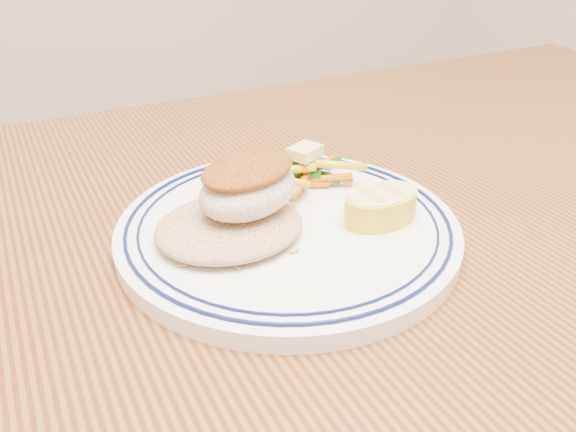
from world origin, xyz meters
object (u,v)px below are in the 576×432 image
(dining_table, at_px, (361,340))
(rice_pilaf, at_px, (229,223))
(plate, at_px, (288,227))
(lemon_wedge, at_px, (381,205))
(fish_fillet, at_px, (248,185))
(vegetable_pile, at_px, (293,172))

(dining_table, height_order, rice_pilaf, rice_pilaf)
(plate, xyz_separation_m, lemon_wedge, (0.07, -0.03, 0.02))
(fish_fillet, xyz_separation_m, vegetable_pile, (0.07, 0.05, -0.03))
(fish_fillet, bearing_deg, dining_table, -33.88)
(dining_table, bearing_deg, plate, 135.01)
(fish_fillet, height_order, vegetable_pile, fish_fillet)
(dining_table, bearing_deg, rice_pilaf, 153.33)
(fish_fillet, bearing_deg, rice_pilaf, -168.32)
(dining_table, height_order, plate, plate)
(fish_fillet, xyz_separation_m, lemon_wedge, (0.10, -0.04, -0.02))
(plate, xyz_separation_m, fish_fillet, (-0.03, 0.01, 0.04))
(dining_table, distance_m, plate, 0.13)
(rice_pilaf, bearing_deg, dining_table, -26.67)
(lemon_wedge, bearing_deg, vegetable_pile, 109.78)
(dining_table, height_order, fish_fillet, fish_fillet)
(lemon_wedge, bearing_deg, plate, 154.00)
(rice_pilaf, bearing_deg, vegetable_pile, 32.84)
(dining_table, distance_m, fish_fillet, 0.18)
(vegetable_pile, bearing_deg, fish_fillet, -142.40)
(plate, distance_m, vegetable_pile, 0.07)
(plate, distance_m, lemon_wedge, 0.08)
(rice_pilaf, xyz_separation_m, vegetable_pile, (0.09, 0.06, 0.00))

